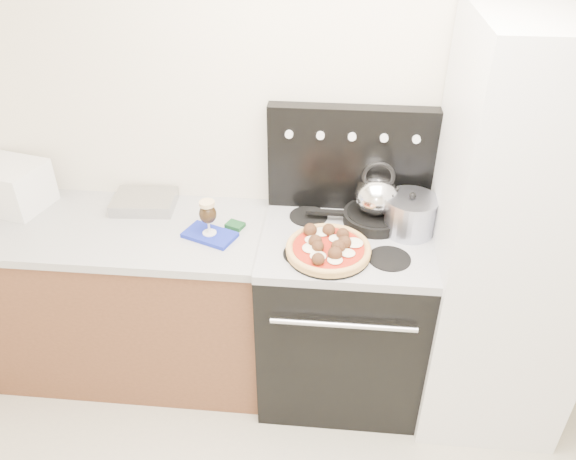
# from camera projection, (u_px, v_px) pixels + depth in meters

# --- Properties ---
(room_shell) EXTENTS (3.52, 3.01, 2.52)m
(room_shell) POSITION_uv_depth(u_px,v_px,m) (323.00, 314.00, 1.59)
(room_shell) COLOR beige
(room_shell) RESTS_ON ground
(base_cabinet) EXTENTS (1.45, 0.60, 0.86)m
(base_cabinet) POSITION_uv_depth(u_px,v_px,m) (125.00, 301.00, 2.88)
(base_cabinet) COLOR brown
(base_cabinet) RESTS_ON ground
(countertop) EXTENTS (1.48, 0.63, 0.04)m
(countertop) POSITION_uv_depth(u_px,v_px,m) (110.00, 228.00, 2.63)
(countertop) COLOR #B3B3B3
(countertop) RESTS_ON base_cabinet
(stove_body) EXTENTS (0.76, 0.65, 0.88)m
(stove_body) POSITION_uv_depth(u_px,v_px,m) (341.00, 317.00, 2.76)
(stove_body) COLOR black
(stove_body) RESTS_ON ground
(cooktop) EXTENTS (0.76, 0.65, 0.04)m
(cooktop) POSITION_uv_depth(u_px,v_px,m) (346.00, 240.00, 2.51)
(cooktop) COLOR #ADADB2
(cooktop) RESTS_ON stove_body
(backguard) EXTENTS (0.76, 0.08, 0.50)m
(backguard) POSITION_uv_depth(u_px,v_px,m) (350.00, 159.00, 2.58)
(backguard) COLOR black
(backguard) RESTS_ON cooktop
(fridge) EXTENTS (0.64, 0.68, 1.90)m
(fridge) POSITION_uv_depth(u_px,v_px,m) (511.00, 243.00, 2.40)
(fridge) COLOR silver
(fridge) RESTS_ON ground
(toaster_oven) EXTENTS (0.40, 0.33, 0.22)m
(toaster_oven) POSITION_uv_depth(u_px,v_px,m) (8.00, 185.00, 2.70)
(toaster_oven) COLOR white
(toaster_oven) RESTS_ON countertop
(foil_sheet) EXTENTS (0.31, 0.23, 0.06)m
(foil_sheet) POSITION_uv_depth(u_px,v_px,m) (144.00, 202.00, 2.73)
(foil_sheet) COLOR silver
(foil_sheet) RESTS_ON countertop
(oven_mitt) EXTENTS (0.26, 0.21, 0.02)m
(oven_mitt) POSITION_uv_depth(u_px,v_px,m) (210.00, 235.00, 2.53)
(oven_mitt) COLOR #1726AB
(oven_mitt) RESTS_ON countertop
(beer_glass) EXTENTS (0.09, 0.09, 0.17)m
(beer_glass) POSITION_uv_depth(u_px,v_px,m) (208.00, 217.00, 2.47)
(beer_glass) COLOR black
(beer_glass) RESTS_ON oven_mitt
(pizza_pan) EXTENTS (0.38, 0.38, 0.01)m
(pizza_pan) POSITION_uv_depth(u_px,v_px,m) (328.00, 253.00, 2.38)
(pizza_pan) COLOR black
(pizza_pan) RESTS_ON cooktop
(pizza) EXTENTS (0.44, 0.44, 0.05)m
(pizza) POSITION_uv_depth(u_px,v_px,m) (328.00, 247.00, 2.37)
(pizza) COLOR #E8A961
(pizza) RESTS_ON pizza_pan
(skillet) EXTENTS (0.29, 0.29, 0.05)m
(skillet) POSITION_uv_depth(u_px,v_px,m) (374.00, 217.00, 2.58)
(skillet) COLOR black
(skillet) RESTS_ON cooktop
(tea_kettle) EXTENTS (0.22, 0.22, 0.22)m
(tea_kettle) POSITION_uv_depth(u_px,v_px,m) (377.00, 192.00, 2.51)
(tea_kettle) COLOR white
(tea_kettle) RESTS_ON skillet
(stock_pot) EXTENTS (0.28, 0.28, 0.16)m
(stock_pot) POSITION_uv_depth(u_px,v_px,m) (410.00, 216.00, 2.49)
(stock_pot) COLOR #ACB0C1
(stock_pot) RESTS_ON cooktop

